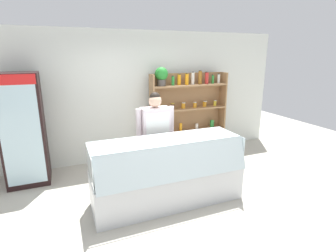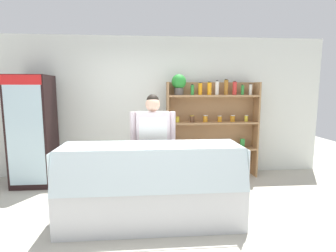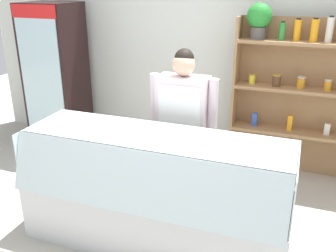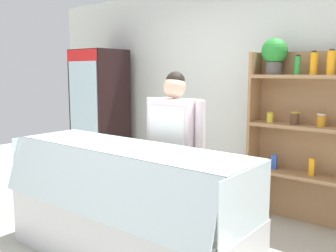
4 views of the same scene
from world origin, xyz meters
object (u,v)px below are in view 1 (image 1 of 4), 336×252
Objects in this scene: drinks_fridge at (23,130)px; shop_clerk at (156,131)px; shelving_unit at (185,106)px; deli_display_case at (167,183)px.

drinks_fridge is 2.27m from shop_clerk.
shop_clerk is (2.08, -0.90, -0.00)m from drinks_fridge.
drinks_fridge is 3.18m from shelving_unit.
deli_display_case is at bearing -37.02° from drinks_fridge.
drinks_fridge is 0.86× the size of deli_display_case.
shop_clerk reaches higher than deli_display_case.
shelving_unit is 0.87× the size of deli_display_case.
shelving_unit reaches higher than deli_display_case.
shelving_unit is 1.21× the size of shop_clerk.
shelving_unit is 2.23m from deli_display_case.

